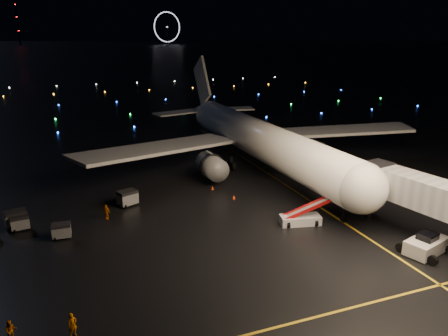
{
  "coord_description": "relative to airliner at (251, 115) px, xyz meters",
  "views": [
    {
      "loc": [
        -16.16,
        -33.18,
        20.12
      ],
      "look_at": [
        1.15,
        12.0,
        5.0
      ],
      "focal_mm": 35.0,
      "sensor_mm": 36.0,
      "label": 1
    }
  ],
  "objects": [
    {
      "name": "baggage_cart_0",
      "position": [
        -20.94,
        -10.47,
        -6.9
      ],
      "size": [
        2.61,
        2.24,
        1.87
      ],
      "primitive_type": "cube",
      "rotation": [
        0.0,
        0.0,
        0.38
      ],
      "color": "gray",
      "rests_on": "ground"
    },
    {
      "name": "airliner",
      "position": [
        0.0,
        0.0,
        0.0
      ],
      "size": [
        56.58,
        53.89,
        15.66
      ],
      "primitive_type": null,
      "rotation": [
        0.0,
        0.0,
        0.03
      ],
      "color": "white",
      "rests_on": "ground"
    },
    {
      "name": "belt_loader",
      "position": [
        -4.19,
        -22.7,
        -6.27
      ],
      "size": [
        6.65,
        3.13,
        3.11
      ],
      "primitive_type": null,
      "rotation": [
        0.0,
        0.0,
        -0.22
      ],
      "color": "silver",
      "rests_on": "ground"
    },
    {
      "name": "lane_cross",
      "position": [
        -16.49,
        -37.43,
        -7.82
      ],
      "size": [
        60.0,
        0.25,
        0.02
      ],
      "primitive_type": "cube",
      "color": "gold",
      "rests_on": "ground"
    },
    {
      "name": "taxiway_lights",
      "position": [
        -11.49,
        78.57,
        -7.65
      ],
      "size": [
        164.0,
        92.0,
        0.36
      ],
      "primitive_type": null,
      "color": "black",
      "rests_on": "ground"
    },
    {
      "name": "safety_cone_2",
      "position": [
        -9.51,
        -8.92,
        -7.58
      ],
      "size": [
        0.58,
        0.58,
        0.5
      ],
      "primitive_type": "cone",
      "rotation": [
        0.0,
        0.0,
        0.38
      ],
      "color": "#E33D0A",
      "rests_on": "ground"
    },
    {
      "name": "baggage_cart_1",
      "position": [
        -28.63,
        -16.94,
        -7.05
      ],
      "size": [
        1.89,
        1.37,
        1.55
      ],
      "primitive_type": "cube",
      "rotation": [
        0.0,
        0.0,
        -0.05
      ],
      "color": "gray",
      "rests_on": "ground"
    },
    {
      "name": "pushback_tug",
      "position": [
        3.56,
        -32.72,
        -6.78
      ],
      "size": [
        4.89,
        3.47,
        2.1
      ],
      "primitive_type": "cube",
      "rotation": [
        0.0,
        0.0,
        0.29
      ],
      "color": "silver",
      "rests_on": "ground"
    },
    {
      "name": "safety_cone_0",
      "position": [
        -8.11,
        -13.09,
        -7.58
      ],
      "size": [
        0.54,
        0.54,
        0.49
      ],
      "primitive_type": "cone",
      "rotation": [
        0.0,
        0.0,
        0.3
      ],
      "color": "#E33D0A",
      "rests_on": "ground"
    },
    {
      "name": "radio_mast",
      "position": [
        -71.49,
        712.57,
        24.17
      ],
      "size": [
        1.8,
        1.8,
        64.0
      ],
      "primitive_type": "cylinder",
      "color": "black",
      "rests_on": "ground"
    },
    {
      "name": "lane_centre",
      "position": [
        0.51,
        -12.43,
        -7.82
      ],
      "size": [
        0.25,
        80.0,
        0.02
      ],
      "primitive_type": "cube",
      "color": "gold",
      "rests_on": "ground"
    },
    {
      "name": "crew_b",
      "position": [
        -32.23,
        -32.18,
        -7.05
      ],
      "size": [
        0.84,
        0.7,
        1.56
      ],
      "primitive_type": "imported",
      "rotation": [
        0.0,
        0.0,
        0.16
      ],
      "color": "orange",
      "rests_on": "ground"
    },
    {
      "name": "crew_a",
      "position": [
        -28.3,
        -33.24,
        -6.92
      ],
      "size": [
        0.79,
        0.71,
        1.82
      ],
      "primitive_type": "imported",
      "rotation": [
        0.0,
        0.0,
        0.52
      ],
      "color": "orange",
      "rests_on": "ground"
    },
    {
      "name": "baggage_cart_2",
      "position": [
        -32.71,
        -13.28,
        -7.05
      ],
      "size": [
        1.99,
        1.53,
        1.55
      ],
      "primitive_type": "cube",
      "rotation": [
        0.0,
        0.0,
        0.15
      ],
      "color": "gray",
      "rests_on": "ground"
    },
    {
      "name": "ferris_wheel",
      "position": [
        158.51,
        692.57,
        18.17
      ],
      "size": [
        49.33,
        16.8,
        52.0
      ],
      "primitive_type": null,
      "rotation": [
        0.0,
        0.0,
        0.26
      ],
      "color": "black",
      "rests_on": "ground"
    },
    {
      "name": "baggage_cart_3",
      "position": [
        -33.12,
        -12.45,
        -6.9
      ],
      "size": [
        2.47,
        1.97,
        1.85
      ],
      "primitive_type": "cube",
      "rotation": [
        0.0,
        0.0,
        0.22
      ],
      "color": "gray",
      "rests_on": "ground"
    },
    {
      "name": "crew_c",
      "position": [
        -23.8,
        -13.62,
        -6.99
      ],
      "size": [
        0.96,
        1.01,
        1.68
      ],
      "primitive_type": "imported",
      "rotation": [
        0.0,
        0.0,
        -0.84
      ],
      "color": "orange",
      "rests_on": "ground"
    },
    {
      "name": "safety_cone_1",
      "position": [
        -6.92,
        -4.54,
        -7.6
      ],
      "size": [
        0.52,
        0.52,
        0.46
      ],
      "primitive_type": "cone",
      "rotation": [
        0.0,
        0.0,
        -0.34
      ],
      "color": "#E33D0A",
      "rests_on": "ground"
    },
    {
      "name": "safety_cone_3",
      "position": [
        -24.53,
        7.5,
        -7.6
      ],
      "size": [
        0.47,
        0.47,
        0.46
      ],
      "primitive_type": "cone",
      "rotation": [
        0.0,
        0.0,
        -0.19
      ],
      "color": "#E33D0A",
      "rests_on": "ground"
    },
    {
      "name": "ground",
      "position": [
        -11.49,
        272.57,
        -7.83
      ],
      "size": [
        2000.0,
        2000.0,
        0.0
      ],
      "primitive_type": "plane",
      "color": "black",
      "rests_on": "ground"
    }
  ]
}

